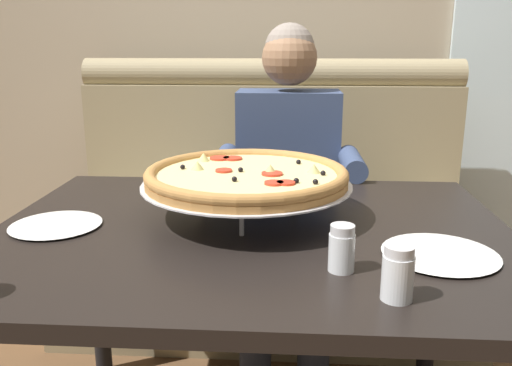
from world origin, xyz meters
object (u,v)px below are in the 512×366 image
diner_main (288,175)px  patio_chair (470,149)px  shaker_oregano (398,277)px  booth_bench (268,227)px  plate_near_right (440,251)px  shaker_parmesan (342,252)px  plate_near_left (56,223)px  dining_table (252,257)px  pizza (247,177)px

diner_main → patio_chair: bearing=52.0°
shaker_oregano → booth_bench: bearing=102.4°
plate_near_right → patio_chair: patio_chair is taller
booth_bench → diner_main: bearing=-72.1°
shaker_parmesan → plate_near_left: 0.74m
shaker_parmesan → plate_near_left: shaker_parmesan is taller
plate_near_right → patio_chair: (0.84, 2.37, -0.23)m
plate_near_left → shaker_oregano: bearing=-23.4°
booth_bench → plate_near_left: (-0.50, -0.99, 0.36)m
diner_main → plate_near_left: bearing=-129.1°
plate_near_left → patio_chair: bearing=51.6°
dining_table → plate_near_right: size_ratio=5.14×
dining_table → plate_near_left: bearing=-177.4°
pizza → shaker_oregano: pizza is taller
booth_bench → shaker_parmesan: (0.20, -1.22, 0.39)m
pizza → shaker_oregano: size_ratio=5.36×
shaker_parmesan → booth_bench: bearing=99.5°
dining_table → pizza: 0.21m
plate_near_left → patio_chair: patio_chair is taller
plate_near_left → patio_chair: 2.86m
diner_main → shaker_parmesan: bearing=-82.9°
dining_table → booth_bench: bearing=90.0°
pizza → patio_chair: bearing=58.7°
pizza → shaker_parmesan: (0.22, -0.34, -0.07)m
shaker_parmesan → pizza: bearing=123.4°
diner_main → plate_near_right: size_ratio=4.98×
pizza → diner_main: bearing=80.1°
shaker_parmesan → plate_near_right: shaker_parmesan is taller
booth_bench → plate_near_left: size_ratio=7.57×
shaker_oregano → pizza: bearing=124.3°
shaker_oregano → patio_chair: bearing=69.3°
pizza → plate_near_left: size_ratio=2.44×
diner_main → patio_chair: diner_main is taller
shaker_parmesan → plate_near_right: 0.25m
dining_table → plate_near_right: 0.47m
dining_table → pizza: (-0.02, 0.09, 0.19)m
shaker_parmesan → patio_chair: size_ratio=0.12×
dining_table → diner_main: size_ratio=1.03×
diner_main → shaker_parmesan: 0.96m
diner_main → patio_chair: 1.93m
pizza → plate_near_left: bearing=-166.5°
shaker_parmesan → plate_near_right: bearing=22.5°
booth_bench → dining_table: 1.00m
patio_chair → dining_table: bearing=-119.8°
plate_near_left → booth_bench: bearing=63.1°
pizza → patio_chair: 2.51m
shaker_parmesan → shaker_oregano: bearing=-53.2°
pizza → shaker_parmesan: pizza is taller
booth_bench → pizza: size_ratio=3.10×
shaker_oregano → plate_near_left: bearing=156.6°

